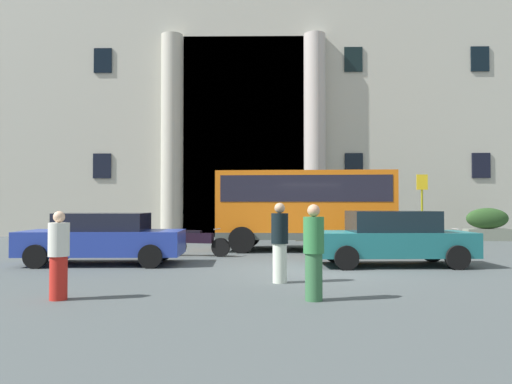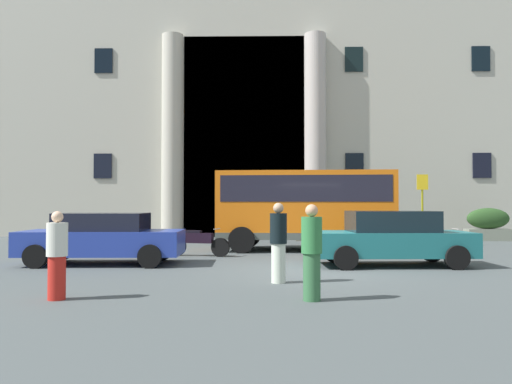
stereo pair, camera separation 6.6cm
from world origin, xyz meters
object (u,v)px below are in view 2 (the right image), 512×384
pedestrian_child_trailing (312,252)px  bus_stop_sign (422,202)px  motorcycle_near_kerb (197,242)px  pedestrian_man_red_shirt (57,255)px  hedge_planter_entrance_left (316,225)px  pedestrian_woman_with_bag (278,242)px  orange_minibus (305,204)px  scooter_by_planter (116,242)px  hedge_planter_far_east (394,226)px  motorcycle_far_end (436,242)px  parked_compact_extra (103,238)px  parked_sedan_far (391,238)px  hedge_planter_east (488,225)px

pedestrian_child_trailing → bus_stop_sign: bearing=-5.4°
motorcycle_near_kerb → pedestrian_man_red_shirt: size_ratio=1.33×
hedge_planter_entrance_left → pedestrian_woman_with_bag: size_ratio=1.10×
pedestrian_child_trailing → pedestrian_man_red_shirt: pedestrian_child_trailing is taller
orange_minibus → hedge_planter_entrance_left: 5.15m
hedge_planter_entrance_left → pedestrian_child_trailing: bearing=-95.9°
hedge_planter_entrance_left → scooter_by_planter: hedge_planter_entrance_left is taller
scooter_by_planter → pedestrian_man_red_shirt: bearing=-70.0°
scooter_by_planter → pedestrian_child_trailing: size_ratio=1.14×
pedestrian_child_trailing → hedge_planter_far_east: bearing=0.8°
motorcycle_far_end → pedestrian_man_red_shirt: (-9.02, -7.34, 0.31)m
hedge_planter_entrance_left → parked_compact_extra: bearing=-126.1°
scooter_by_planter → pedestrian_woman_with_bag: 7.49m
hedge_planter_far_east → pedestrian_child_trailing: (-5.04, -14.37, 0.18)m
bus_stop_sign → hedge_planter_far_east: (-0.31, 3.17, -1.09)m
hedge_planter_far_east → parked_sedan_far: (-2.43, -9.36, 0.10)m
pedestrian_child_trailing → pedestrian_woman_with_bag: size_ratio=0.98×
bus_stop_sign → pedestrian_woman_with_bag: 10.98m
bus_stop_sign → pedestrian_man_red_shirt: bearing=-131.2°
bus_stop_sign → pedestrian_woman_with_bag: bus_stop_sign is taller
hedge_planter_east → pedestrian_child_trailing: 17.38m
bus_stop_sign → pedestrian_man_red_shirt: (-9.79, -11.20, -0.97)m
hedge_planter_entrance_left → pedestrian_woman_with_bag: pedestrian_woman_with_bag is taller
orange_minibus → motorcycle_near_kerb: bearing=-145.8°
hedge_planter_east → parked_sedan_far: hedge_planter_east is taller
orange_minibus → scooter_by_planter: size_ratio=3.33×
bus_stop_sign → motorcycle_near_kerb: bearing=-155.7°
parked_compact_extra → pedestrian_child_trailing: 7.44m
orange_minibus → motorcycle_far_end: size_ratio=3.21×
parked_compact_extra → motorcycle_near_kerb: size_ratio=2.16×
hedge_planter_far_east → hedge_planter_entrance_left: size_ratio=0.96×
pedestrian_child_trailing → motorcycle_far_end: bearing=-11.8°
parked_sedan_far → motorcycle_far_end: size_ratio=2.15×
hedge_planter_east → pedestrian_child_trailing: (-9.39, -14.63, 0.12)m
hedge_planter_entrance_left → motorcycle_far_end: hedge_planter_entrance_left is taller
bus_stop_sign → motorcycle_far_end: 4.13m
hedge_planter_far_east → scooter_by_planter: size_ratio=0.94×
pedestrian_man_red_shirt → motorcycle_near_kerb: bearing=91.0°
motorcycle_near_kerb → motorcycle_far_end: same height
orange_minibus → pedestrian_man_red_shirt: 10.85m
motorcycle_far_end → pedestrian_man_red_shirt: pedestrian_man_red_shirt is taller
motorcycle_near_kerb → pedestrian_woman_with_bag: size_ratio=1.21×
pedestrian_woman_with_bag → orange_minibus: bearing=19.8°
bus_stop_sign → parked_compact_extra: bus_stop_sign is taller
parked_sedan_far → scooter_by_planter: (-8.22, 2.44, -0.30)m
motorcycle_near_kerb → scooter_by_planter: bearing=-165.2°
orange_minibus → parked_compact_extra: orange_minibus is taller
parked_sedan_far → motorcycle_far_end: (1.98, 2.34, -0.30)m
scooter_by_planter → motorcycle_far_end: same height
hedge_planter_entrance_left → pedestrian_man_red_shirt: pedestrian_man_red_shirt is taller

